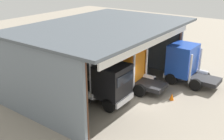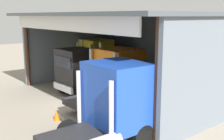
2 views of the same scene
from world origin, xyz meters
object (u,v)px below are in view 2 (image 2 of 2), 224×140
(truck_black_left_bay, at_px, (81,71))
(truck_blue_center_bay, at_px, (113,103))
(truck_yellow_yard_outside, at_px, (94,58))
(truck_orange_center_right_bay, at_px, (115,77))
(traffic_cone, at_px, (57,115))
(tool_cart, at_px, (220,97))

(truck_black_left_bay, height_order, truck_blue_center_bay, truck_black_left_bay)
(truck_yellow_yard_outside, xyz_separation_m, truck_black_left_bay, (3.36, -3.49, -0.10))
(truck_orange_center_right_bay, height_order, traffic_cone, truck_orange_center_right_bay)
(truck_blue_center_bay, distance_m, tool_cart, 8.45)
(truck_yellow_yard_outside, distance_m, truck_black_left_bay, 4.85)
(truck_yellow_yard_outside, relative_size, truck_black_left_bay, 0.96)
(truck_black_left_bay, relative_size, truck_blue_center_bay, 1.00)
(truck_black_left_bay, bearing_deg, tool_cart, -145.93)
(truck_black_left_bay, distance_m, tool_cart, 9.18)
(truck_yellow_yard_outside, distance_m, tool_cart, 11.01)
(truck_yellow_yard_outside, xyz_separation_m, truck_blue_center_bay, (10.71, -6.57, 0.04))
(truck_orange_center_right_bay, bearing_deg, traffic_cone, -92.78)
(truck_yellow_yard_outside, distance_m, truck_blue_center_bay, 12.57)
(truck_orange_center_right_bay, relative_size, tool_cart, 4.76)
(tool_cart, bearing_deg, truck_black_left_bay, -144.65)
(truck_yellow_yard_outside, relative_size, truck_blue_center_bay, 0.97)
(traffic_cone, bearing_deg, truck_blue_center_bay, 8.65)
(truck_black_left_bay, xyz_separation_m, traffic_cone, (3.41, -3.68, -1.40))
(truck_orange_center_right_bay, height_order, tool_cart, truck_orange_center_right_bay)
(truck_yellow_yard_outside, bearing_deg, traffic_cone, -42.16)
(truck_black_left_bay, xyz_separation_m, truck_blue_center_bay, (7.35, -3.08, 0.14))
(truck_blue_center_bay, relative_size, tool_cart, 4.65)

